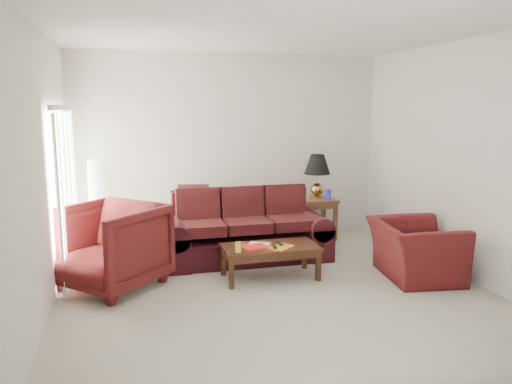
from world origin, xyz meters
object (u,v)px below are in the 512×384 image
sofa (246,227)px  armchair_left (109,246)px  end_table (315,218)px  armchair_right (415,250)px  floor_lamp (96,207)px  coffee_table (270,262)px

sofa → armchair_left: armchair_left is taller
end_table → armchair_left: size_ratio=0.59×
armchair_left → armchair_right: armchair_left is taller
end_table → armchair_right: armchair_right is taller
floor_lamp → armchair_right: bearing=-27.8°
floor_lamp → coffee_table: floor_lamp is taller
coffee_table → sofa: bearing=89.1°
end_table → armchair_right: bearing=-76.4°
sofa → end_table: 1.65m
floor_lamp → coffee_table: bearing=-37.2°
sofa → coffee_table: (0.12, -0.85, -0.27)m
end_table → armchair_left: 3.60m
sofa → armchair_right: bearing=-30.9°
armchair_left → armchair_right: 3.81m
end_table → armchair_right: size_ratio=0.60×
end_table → floor_lamp: size_ratio=0.47×
sofa → armchair_left: size_ratio=2.09×
coffee_table → armchair_right: bearing=-22.3°
floor_lamp → armchair_left: bearing=-81.7°
armchair_left → coffee_table: 1.99m
sofa → armchair_right: (1.92, -1.29, -0.12)m
armchair_left → armchair_right: bearing=35.8°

